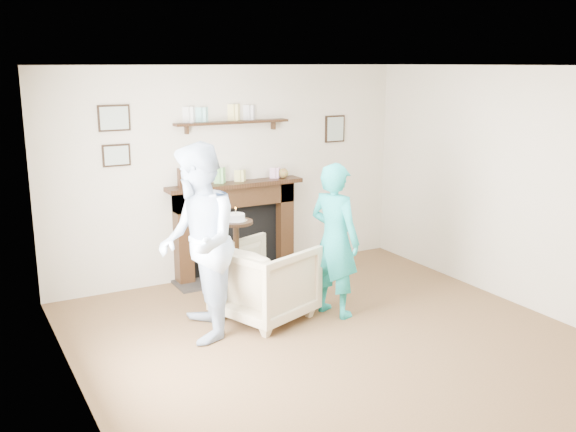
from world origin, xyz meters
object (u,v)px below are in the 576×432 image
object	(u,v)px
armchair	(265,317)
man	(201,336)
woman	(333,313)
pedestal_table	(236,248)

from	to	relation	value
armchair	man	distance (m)	0.75
armchair	man	xyz separation A→B (m)	(-0.74, -0.11, 0.00)
woman	pedestal_table	xyz separation A→B (m)	(-0.83, 0.57, 0.68)
armchair	man	bearing A→B (deg)	78.26
armchair	woman	xyz separation A→B (m)	(0.67, -0.24, 0.00)
man	woman	distance (m)	1.41
man	woman	size ratio (longest dim) A/B	1.17
armchair	woman	size ratio (longest dim) A/B	0.54
woman	man	bearing A→B (deg)	65.07
man	pedestal_table	bearing A→B (deg)	142.37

